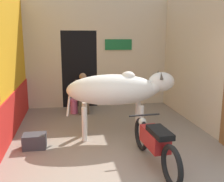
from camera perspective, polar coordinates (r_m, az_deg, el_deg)
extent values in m
cube|color=orange|center=(5.75, -22.88, 5.89)|extent=(0.18, 4.63, 3.25)
cube|color=red|center=(5.94, -21.04, -5.34)|extent=(0.03, 4.63, 0.91)
cube|color=beige|center=(8.06, -3.28, 16.41)|extent=(4.26, 0.18, 0.96)
cube|color=beige|center=(8.07, -14.60, 4.46)|extent=(1.04, 0.18, 2.29)
cube|color=beige|center=(8.28, 4.11, 4.99)|extent=(2.16, 0.18, 2.29)
cube|color=black|center=(8.40, -7.24, 5.03)|extent=(1.05, 0.90, 2.29)
cube|color=#196633|center=(8.02, 1.41, 10.06)|extent=(0.82, 0.03, 0.32)
cube|color=beige|center=(6.42, 19.74, 6.66)|extent=(0.18, 4.63, 3.25)
ellipsoid|color=silver|center=(5.47, 0.04, 0.27)|extent=(1.95, 0.84, 0.65)
ellipsoid|color=silver|center=(5.46, 3.53, 3.06)|extent=(0.33, 0.30, 0.24)
cylinder|color=silver|center=(5.60, 9.01, 0.93)|extent=(0.45, 0.34, 0.43)
ellipsoid|color=silver|center=(5.62, 10.71, 1.97)|extent=(0.58, 0.40, 0.41)
cylinder|color=silver|center=(5.52, -9.36, -2.20)|extent=(0.14, 0.06, 0.65)
cylinder|color=silver|center=(5.89, 5.64, -5.69)|extent=(0.11, 0.11, 0.72)
cylinder|color=silver|center=(5.54, 6.33, -6.85)|extent=(0.11, 0.11, 0.72)
cylinder|color=silver|center=(5.80, -5.96, -5.98)|extent=(0.11, 0.11, 0.72)
cylinder|color=silver|center=(5.45, -6.04, -7.19)|extent=(0.11, 0.11, 0.72)
cone|color=#473D33|center=(5.72, 9.95, 3.74)|extent=(0.08, 0.14, 0.18)
cone|color=#473D33|center=(5.45, 10.70, 3.31)|extent=(0.08, 0.14, 0.18)
torus|color=black|center=(3.98, 12.85, -15.64)|extent=(0.12, 0.63, 0.62)
torus|color=black|center=(5.06, 6.38, -9.28)|extent=(0.12, 0.63, 0.62)
cube|color=maroon|center=(4.45, 9.26, -10.17)|extent=(0.32, 0.72, 0.28)
cube|color=black|center=(4.22, 10.35, -8.84)|extent=(0.30, 0.58, 0.09)
cylinder|color=black|center=(4.80, 7.06, -5.24)|extent=(0.58, 0.07, 0.03)
sphere|color=silver|center=(4.93, 6.65, -6.65)|extent=(0.15, 0.15, 0.15)
cube|color=brown|center=(7.31, -6.15, -3.48)|extent=(0.29, 0.14, 0.42)
cube|color=brown|center=(7.33, -6.24, -1.35)|extent=(0.29, 0.32, 0.11)
cube|color=beige|center=(7.35, -6.32, 0.54)|extent=(0.41, 0.20, 0.47)
sphere|color=#937051|center=(7.29, -6.38, 3.12)|extent=(0.20, 0.20, 0.20)
cylinder|color=#DB6093|center=(7.43, -8.28, -3.42)|extent=(0.20, 0.20, 0.38)
cylinder|color=#DB6093|center=(7.38, -8.33, -1.86)|extent=(0.29, 0.29, 0.04)
cube|color=#38383D|center=(5.37, -16.50, -10.41)|extent=(0.44, 0.32, 0.28)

